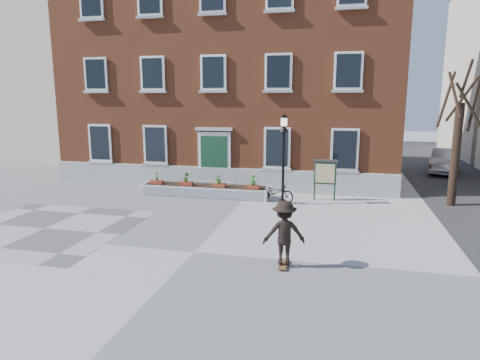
% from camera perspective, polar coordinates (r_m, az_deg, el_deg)
% --- Properties ---
extents(ground, '(100.00, 100.00, 0.00)m').
position_cam_1_polar(ground, '(13.28, -6.17, -9.54)').
color(ground, '#9A9A9D').
rests_on(ground, ground).
extents(checker_patch, '(6.00, 6.00, 0.01)m').
position_cam_1_polar(checker_patch, '(16.95, -24.59, -5.90)').
color(checker_patch, '#505052').
rests_on(checker_patch, ground).
extents(distant_building, '(10.00, 12.00, 13.00)m').
position_cam_1_polar(distant_building, '(38.75, -22.29, 13.03)').
color(distant_building, beige).
rests_on(distant_building, ground).
extents(bicycle, '(1.76, 0.88, 0.89)m').
position_cam_1_polar(bicycle, '(19.20, 4.74, -1.64)').
color(bicycle, black).
rests_on(bicycle, ground).
extents(parked_car, '(2.64, 4.74, 1.48)m').
position_cam_1_polar(parked_car, '(29.28, 25.70, 2.31)').
color(parked_car, silver).
rests_on(parked_car, ground).
extents(brick_building, '(18.40, 10.85, 12.60)m').
position_cam_1_polar(brick_building, '(26.46, -0.31, 14.66)').
color(brick_building, brown).
rests_on(brick_building, ground).
extents(planter_assembly, '(6.20, 1.12, 1.15)m').
position_cam_1_polar(planter_assembly, '(20.34, -4.77, -1.31)').
color(planter_assembly, silver).
rests_on(planter_assembly, ground).
extents(bare_tree, '(1.83, 1.83, 6.16)m').
position_cam_1_polar(bare_tree, '(20.36, 26.96, 4.62)').
color(bare_tree, black).
rests_on(bare_tree, ground).
extents(lamp_post, '(0.40, 0.40, 3.93)m').
position_cam_1_polar(lamp_post, '(18.42, 5.83, 4.42)').
color(lamp_post, black).
rests_on(lamp_post, ground).
extents(notice_board, '(1.10, 0.16, 1.87)m').
position_cam_1_polar(notice_board, '(19.66, 11.28, 0.93)').
color(notice_board, '#1B3723').
rests_on(notice_board, ground).
extents(skateboarder, '(1.30, 0.96, 1.88)m').
position_cam_1_polar(skateboarder, '(11.90, 5.91, -7.03)').
color(skateboarder, brown).
rests_on(skateboarder, ground).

